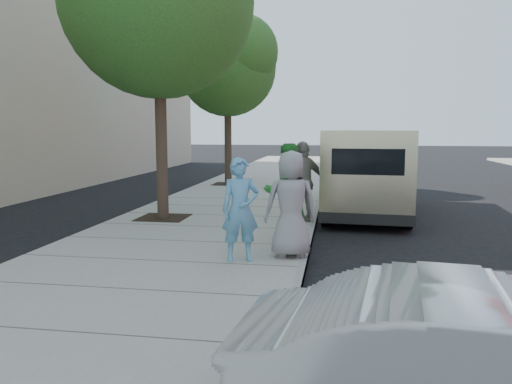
# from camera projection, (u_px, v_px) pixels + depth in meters

# --- Properties ---
(ground) EXTENTS (120.00, 120.00, 0.00)m
(ground) POSITION_uv_depth(u_px,v_px,m) (234.00, 250.00, 9.79)
(ground) COLOR black
(ground) RESTS_ON ground
(sidewalk) EXTENTS (5.00, 60.00, 0.15)m
(sidewalk) POSITION_uv_depth(u_px,v_px,m) (184.00, 244.00, 9.94)
(sidewalk) COLOR gray
(sidewalk) RESTS_ON ground
(curb_face) EXTENTS (0.12, 60.00, 0.16)m
(curb_face) POSITION_uv_depth(u_px,v_px,m) (307.00, 249.00, 9.55)
(curb_face) COLOR gray
(curb_face) RESTS_ON ground
(tree_far) EXTENTS (3.92, 3.80, 6.49)m
(tree_far) POSITION_uv_depth(u_px,v_px,m) (229.00, 63.00, 19.32)
(tree_far) COLOR black
(tree_far) RESTS_ON sidewalk
(parking_meter) EXTENTS (0.29, 0.15, 1.34)m
(parking_meter) POSITION_uv_depth(u_px,v_px,m) (295.00, 199.00, 8.85)
(parking_meter) COLOR gray
(parking_meter) RESTS_ON sidewalk
(van) EXTENTS (2.47, 6.38, 2.33)m
(van) POSITION_uv_depth(u_px,v_px,m) (368.00, 169.00, 13.95)
(van) COLOR beige
(van) RESTS_ON ground
(sedan) EXTENTS (4.00, 1.77, 1.28)m
(sedan) POSITION_uv_depth(u_px,v_px,m) (503.00, 380.00, 3.48)
(sedan) COLOR silver
(sedan) RESTS_ON ground
(person_officer) EXTENTS (0.74, 0.59, 1.75)m
(person_officer) POSITION_uv_depth(u_px,v_px,m) (240.00, 210.00, 8.37)
(person_officer) COLOR #5D9DC5
(person_officer) RESTS_ON sidewalk
(person_green_shirt) EXTENTS (1.17, 1.08, 1.93)m
(person_green_shirt) POSITION_uv_depth(u_px,v_px,m) (287.00, 192.00, 9.92)
(person_green_shirt) COLOR #2A812C
(person_green_shirt) RESTS_ON sidewalk
(person_gray_shirt) EXTENTS (1.02, 0.79, 1.86)m
(person_gray_shirt) POSITION_uv_depth(u_px,v_px,m) (291.00, 204.00, 8.61)
(person_gray_shirt) COLOR gray
(person_gray_shirt) RESTS_ON sidewalk
(person_striped_polo) EXTENTS (1.17, 1.07, 1.92)m
(person_striped_polo) POSITION_uv_depth(u_px,v_px,m) (304.00, 182.00, 11.81)
(person_striped_polo) COLOR gray
(person_striped_polo) RESTS_ON sidewalk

